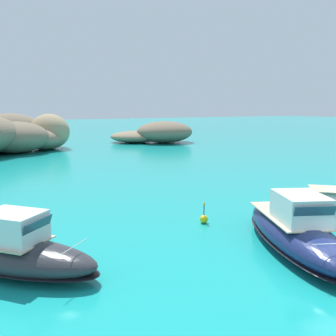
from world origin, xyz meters
The scene contains 4 objects.
islet_small centered at (20.24, 61.63, 1.91)m, with size 18.69×16.00×4.51m.
motorboat_charcoal centered at (-13.22, 8.09, 0.98)m, with size 9.05×9.34×2.94m.
motorboat_navy centered at (1.07, 3.78, 1.08)m, with size 7.15×11.38×3.22m.
channel_buoy centered at (-0.85, 10.00, 0.34)m, with size 0.56×0.56×1.48m.
Camera 1 is at (-14.29, -10.59, 7.86)m, focal length 40.37 mm.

